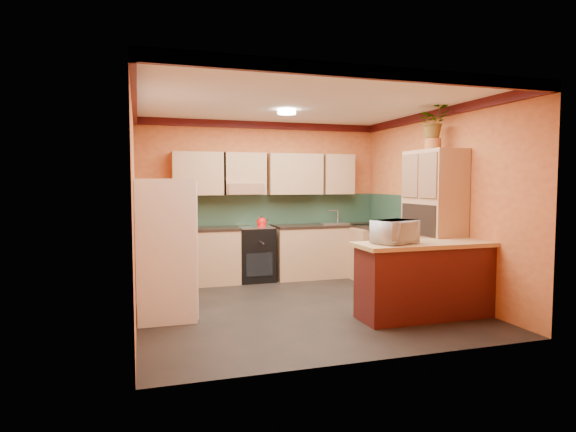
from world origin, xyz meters
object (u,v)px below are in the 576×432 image
(base_cabinets_back, at_px, (291,253))
(breakfast_bar, at_px, (430,282))
(microwave, at_px, (395,232))
(pantry, at_px, (433,226))
(stove, at_px, (255,254))
(fridge, at_px, (165,249))

(base_cabinets_back, distance_m, breakfast_bar, 2.93)
(base_cabinets_back, height_order, microwave, microwave)
(base_cabinets_back, relative_size, pantry, 1.74)
(stove, distance_m, pantry, 2.98)
(stove, xyz_separation_m, fridge, (-1.56, -1.88, 0.39))
(stove, relative_size, pantry, 0.43)
(pantry, bearing_deg, base_cabinets_back, 123.89)
(fridge, height_order, microwave, fridge)
(breakfast_bar, bearing_deg, base_cabinets_back, 108.18)
(fridge, xyz_separation_m, breakfast_bar, (3.10, -0.90, -0.41))
(base_cabinets_back, xyz_separation_m, pantry, (1.41, -2.10, 0.61))
(fridge, bearing_deg, stove, 50.29)
(fridge, distance_m, pantry, 3.61)
(base_cabinets_back, distance_m, pantry, 2.60)
(stove, bearing_deg, fridge, -129.71)
(stove, bearing_deg, microwave, -69.50)
(breakfast_bar, height_order, microwave, microwave)
(pantry, bearing_deg, fridge, 176.58)
(pantry, relative_size, breakfast_bar, 1.17)
(pantry, height_order, breakfast_bar, pantry)
(fridge, xyz_separation_m, pantry, (3.60, -0.22, 0.20))
(base_cabinets_back, distance_m, stove, 0.63)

